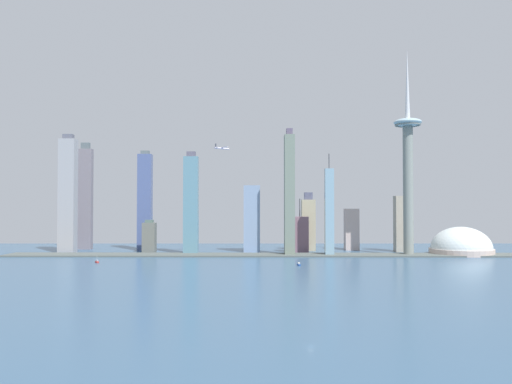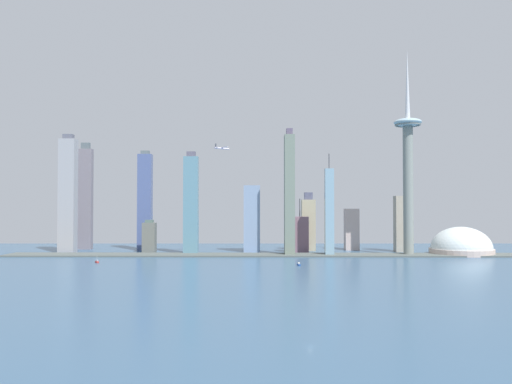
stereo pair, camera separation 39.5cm
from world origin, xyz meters
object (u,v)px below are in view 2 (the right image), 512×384
at_px(skyscraper_4, 68,195).
at_px(observation_tower, 408,159).
at_px(skyscraper_7, 352,229).
at_px(boat_2, 97,262).
at_px(skyscraper_0, 85,198).
at_px(skyscraper_6, 145,202).
at_px(skyscraper_11, 191,204).
at_px(skyscraper_5, 300,234).
at_px(airplane, 222,148).
at_px(skyscraper_9, 308,224).
at_px(skyscraper_2, 329,212).
at_px(stadium_dome, 461,249).
at_px(skyscraper_1, 149,237).
at_px(skyscraper_10, 402,224).
at_px(skyscraper_3, 252,219).
at_px(skyscraper_8, 289,194).
at_px(boat_0, 299,264).

bearing_deg(skyscraper_4, observation_tower, -4.08).
bearing_deg(skyscraper_7, boat_2, -151.84).
xyz_separation_m(skyscraper_0, skyscraper_6, (106.35, -23.22, -6.54)).
height_order(skyscraper_0, boat_2, skyscraper_0).
bearing_deg(skyscraper_11, skyscraper_5, 9.55).
height_order(observation_tower, airplane, observation_tower).
bearing_deg(skyscraper_9, skyscraper_4, -174.00).
bearing_deg(skyscraper_2, boat_2, -163.06).
bearing_deg(skyscraper_0, stadium_dome, -8.54).
distance_m(skyscraper_1, skyscraper_10, 400.14).
height_order(skyscraper_9, skyscraper_11, skyscraper_11).
distance_m(skyscraper_7, airplane, 259.24).
xyz_separation_m(skyscraper_7, skyscraper_9, (-72.93, -16.36, 9.71)).
bearing_deg(skyscraper_0, boat_2, -67.30).
bearing_deg(stadium_dome, skyscraper_7, 152.43).
bearing_deg(skyscraper_4, skyscraper_0, 86.37).
xyz_separation_m(skyscraper_3, skyscraper_9, (91.56, 25.61, -8.77)).
bearing_deg(observation_tower, skyscraper_9, 151.33).
distance_m(skyscraper_8, skyscraper_10, 196.73).
distance_m(skyscraper_1, skyscraper_11, 88.17).
relative_size(stadium_dome, skyscraper_0, 0.52).
height_order(observation_tower, skyscraper_1, observation_tower).
xyz_separation_m(stadium_dome, boat_0, (-254.52, -144.38, -6.86)).
bearing_deg(skyscraper_8, skyscraper_2, -6.95).
bearing_deg(boat_2, observation_tower, -109.35).
bearing_deg(skyscraper_2, skyscraper_5, 126.39).
bearing_deg(skyscraper_3, skyscraper_9, 15.63).
height_order(skyscraper_2, boat_0, skyscraper_2).
xyz_separation_m(stadium_dome, skyscraper_10, (-76.02, 44.35, 36.15)).
xyz_separation_m(skyscraper_0, skyscraper_4, (-4.27, -67.26, 3.45)).
relative_size(skyscraper_3, boat_2, 11.29).
height_order(skyscraper_10, boat_2, skyscraper_10).
bearing_deg(skyscraper_0, observation_tower, -11.46).
height_order(skyscraper_4, skyscraper_5, skyscraper_4).
bearing_deg(skyscraper_10, stadium_dome, -30.26).
xyz_separation_m(skyscraper_3, skyscraper_11, (-92.18, -31.58, 22.83)).
bearing_deg(skyscraper_3, skyscraper_6, 170.37).
distance_m(skyscraper_0, skyscraper_11, 208.63).
relative_size(skyscraper_4, skyscraper_10, 2.08).
distance_m(skyscraper_2, skyscraper_3, 128.32).
bearing_deg(boat_2, skyscraper_11, -73.65).
distance_m(skyscraper_9, skyscraper_11, 195.02).
xyz_separation_m(stadium_dome, skyscraper_0, (-597.50, 89.71, 78.26)).
bearing_deg(skyscraper_0, skyscraper_8, -16.84).
relative_size(stadium_dome, skyscraper_9, 0.99).
distance_m(skyscraper_3, boat_2, 253.70).
bearing_deg(boat_0, skyscraper_9, 164.06).
xyz_separation_m(skyscraper_1, skyscraper_7, (324.81, 51.13, 9.97)).
height_order(stadium_dome, skyscraper_6, skyscraper_6).
bearing_deg(boat_0, skyscraper_8, 174.31).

